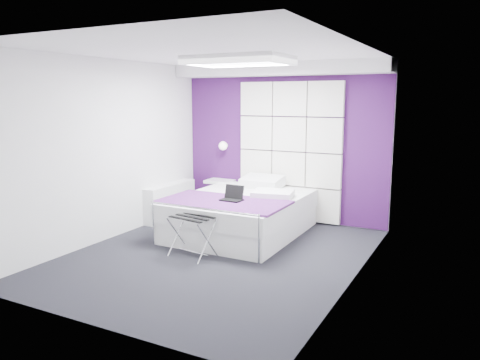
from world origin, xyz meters
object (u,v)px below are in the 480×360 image
object	(u,v)px
nightstand	(220,181)
luggage_rack	(192,236)
radiator	(170,201)
laptop	(233,197)
bed	(241,213)
wall_lamp	(224,146)

from	to	relation	value
nightstand	luggage_rack	distance (m)	2.38
radiator	luggage_rack	bearing A→B (deg)	-46.16
luggage_rack	laptop	xyz separation A→B (m)	(0.17, 0.79, 0.40)
radiator	laptop	distance (m)	1.77
radiator	laptop	bearing A→B (deg)	-23.30
bed	nightstand	xyz separation A→B (m)	(-0.92, 0.96, 0.26)
laptop	luggage_rack	bearing A→B (deg)	-99.89
radiator	luggage_rack	world-z (taller)	radiator
wall_lamp	laptop	xyz separation A→B (m)	(0.95, -1.45, -0.55)
bed	wall_lamp	bearing A→B (deg)	130.53
radiator	bed	distance (m)	1.51
nightstand	luggage_rack	world-z (taller)	nightstand
wall_lamp	bed	distance (m)	1.59
luggage_rack	laptop	world-z (taller)	laptop
wall_lamp	bed	world-z (taller)	wall_lamp
radiator	luggage_rack	size ratio (longest dim) A/B	2.23
bed	nightstand	bearing A→B (deg)	133.83
radiator	nightstand	distance (m)	0.96
radiator	bed	size ratio (longest dim) A/B	0.55
laptop	radiator	bearing A→B (deg)	159.10
luggage_rack	bed	bearing A→B (deg)	94.96
laptop	wall_lamp	bearing A→B (deg)	125.78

